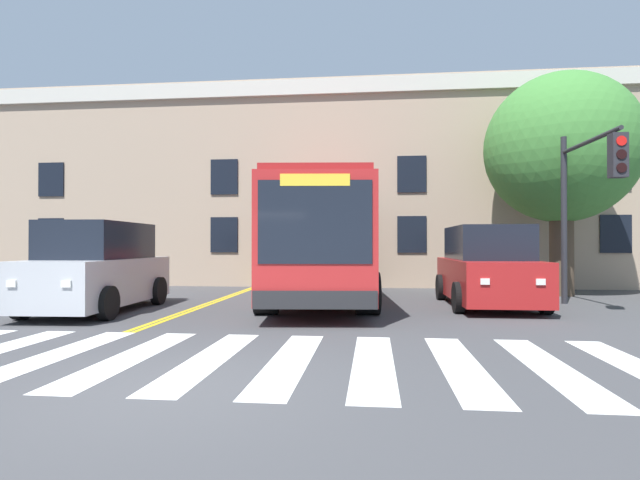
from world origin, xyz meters
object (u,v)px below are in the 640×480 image
object	(u,v)px
car_silver_near_lane	(98,269)
car_red_far_lane	(487,268)
car_tan_behind_bus	(356,256)
traffic_light_near_corner	(586,187)
street_tree_curbside_large	(561,149)
city_bus	(319,240)

from	to	relation	value
car_silver_near_lane	car_red_far_lane	xyz separation A→B (m)	(9.90, 2.10, -0.03)
car_red_far_lane	car_tan_behind_bus	size ratio (longest dim) A/B	0.94
car_silver_near_lane	car_tan_behind_bus	size ratio (longest dim) A/B	0.93
traffic_light_near_corner	car_silver_near_lane	bearing A→B (deg)	-172.65
car_red_far_lane	street_tree_curbside_large	size ratio (longest dim) A/B	0.67
car_silver_near_lane	car_tan_behind_bus	xyz separation A→B (m)	(5.94, 13.92, 0.02)
car_tan_behind_bus	car_silver_near_lane	bearing A→B (deg)	-113.12
city_bus	car_silver_near_lane	xyz separation A→B (m)	(-5.21, -3.26, -0.74)
car_tan_behind_bus	traffic_light_near_corner	size ratio (longest dim) A/B	1.11
car_red_far_lane	car_tan_behind_bus	xyz separation A→B (m)	(-3.96, 11.82, 0.04)
city_bus	car_red_far_lane	world-z (taller)	city_bus
car_tan_behind_bus	city_bus	bearing A→B (deg)	-93.94
city_bus	street_tree_curbside_large	world-z (taller)	street_tree_curbside_large
city_bus	car_silver_near_lane	distance (m)	6.19
city_bus	traffic_light_near_corner	bearing A→B (deg)	-13.43
city_bus	car_red_far_lane	xyz separation A→B (m)	(4.69, -1.16, -0.77)
street_tree_curbside_large	car_tan_behind_bus	bearing A→B (deg)	128.92
city_bus	car_tan_behind_bus	distance (m)	10.71
car_tan_behind_bus	traffic_light_near_corner	world-z (taller)	traffic_light_near_corner
car_tan_behind_bus	traffic_light_near_corner	xyz separation A→B (m)	(6.31, -12.34, 2.07)
city_bus	car_tan_behind_bus	world-z (taller)	city_bus
city_bus	traffic_light_near_corner	size ratio (longest dim) A/B	2.29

